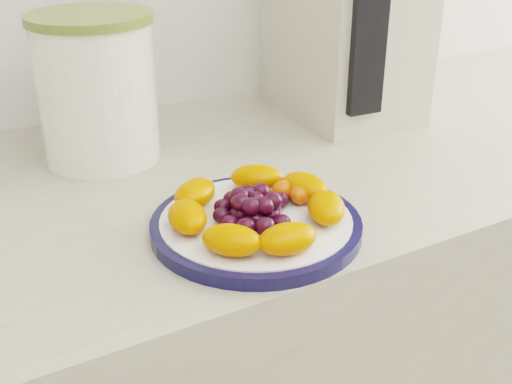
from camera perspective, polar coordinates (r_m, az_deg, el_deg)
plate_rim at (r=0.73m, az=-0.00°, el=-3.02°), size 0.24×0.24×0.01m
plate_face at (r=0.73m, az=-0.00°, el=-2.95°), size 0.22×0.22×0.02m
canister at (r=0.92m, az=-13.92°, el=8.54°), size 0.16×0.16×0.19m
canister_lid at (r=0.89m, az=-14.63°, el=14.78°), size 0.17×0.17×0.01m
appliance_body at (r=1.08m, az=7.97°, el=15.02°), size 0.20×0.26×0.31m
appliance_panel at (r=0.95m, az=9.98°, el=13.64°), size 0.06×0.02×0.23m
fruit_plate at (r=0.72m, az=0.15°, el=-1.24°), size 0.21×0.20×0.04m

